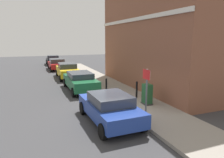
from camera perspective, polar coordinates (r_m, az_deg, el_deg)
The scene contains 12 objects.
ground at distance 11.11m, azimuth 0.06°, elevation -8.90°, with size 80.00×80.00×0.00m, color #38383A.
sidewalk at distance 17.13m, azimuth -1.51°, elevation -1.55°, with size 2.66×30.00×0.15m, color gray.
corner_building at distance 17.09m, azimuth 15.31°, elevation 10.56°, with size 6.37×12.00×7.55m.
car_blue at distance 9.53m, azimuth -0.65°, elevation -7.74°, with size 2.01×4.11×1.35m.
car_green at distance 15.57m, azimuth -8.70°, elevation -0.45°, with size 1.91×4.47×1.36m.
car_yellow at distance 20.82m, azimuth -12.13°, elevation 2.38°, with size 1.97×4.48×1.46m.
car_red at distance 26.77m, azimuth -14.85°, elevation 4.00°, with size 1.95×4.32×1.38m.
car_black at distance 32.46m, azimuth -15.88°, elevation 5.09°, with size 1.99×4.13×1.38m.
utility_cabinet at distance 11.85m, azimuth 9.57°, elevation -4.33°, with size 0.46×0.61×1.15m.
bollard_near_cabinet at distance 13.07m, azimuth 6.78°, elevation -2.71°, with size 0.14×0.14×1.04m.
bollard_far_kerb at distance 13.94m, azimuth -1.56°, elevation -1.78°, with size 0.14×0.14×1.04m.
street_sign at distance 9.54m, azimuth 9.41°, elevation -1.97°, with size 0.08×0.60×2.30m.
Camera 1 is at (-3.85, -9.72, 3.76)m, focal length 33.40 mm.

